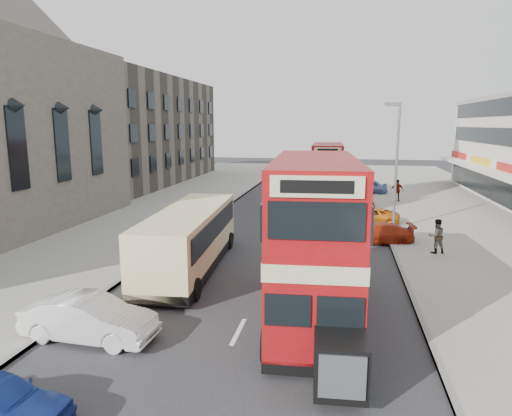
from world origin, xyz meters
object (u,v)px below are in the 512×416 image
Objects in this scene: car_right_a at (378,233)px; pedestrian_far at (397,190)px; street_lamp at (396,157)px; car_right_b at (368,216)px; bus_second at (327,174)px; coach at (190,237)px; bus_main at (314,239)px; car_left_front at (90,319)px; car_right_c at (364,187)px; cyclist at (349,220)px; pedestrian_near at (436,236)px.

pedestrian_far reaches higher than car_right_a.
car_right_b is (-1.44, 1.71, -4.21)m from street_lamp.
bus_second is 20.13m from coach.
bus_main is 2.47× the size of car_right_a.
street_lamp reaches higher than coach.
car_right_c is at bearing -13.85° from car_left_front.
street_lamp reaches higher than car_right_b.
car_left_front is at bearing -117.80° from cyclist.
car_left_front is at bearing -118.22° from pedestrian_far.
street_lamp is 4.28× the size of pedestrian_far.
coach reaches higher than car_left_front.
pedestrian_far is at bearing -106.25° from bus_main.
bus_second reaches higher than car_right_b.
pedestrian_far reaches higher than car_right_c.
bus_second is (-4.51, 9.35, -2.16)m from street_lamp.
cyclist reaches higher than pedestrian_far.
car_right_b is 2.19× the size of pedestrian_far.
bus_main reaches higher than car_right_b.
bus_main is 23.76m from bus_second.
bus_second is 2.18× the size of car_right_b.
car_right_c is 16.03m from cyclist.
pedestrian_far is at bearing 56.76° from coach.
pedestrian_near is at bearing -43.75° from car_left_front.
pedestrian_far is (12.57, 28.49, 0.39)m from car_left_front.
bus_main is 5.45× the size of pedestrian_near.
coach is 24.09m from pedestrian_far.
street_lamp is at bearing -109.81° from bus_main.
coach is (-5.74, -19.27, -1.05)m from bus_second.
pedestrian_far reaches higher than pedestrian_near.
car_right_a is at bearing -109.05° from bus_main.
street_lamp is 1.84× the size of car_right_c.
cyclist is at bearing -172.48° from street_lamp.
car_right_b is (8.81, 11.63, -0.99)m from coach.
bus_main is at bearing -40.43° from coach.
pedestrian_near is at bearing -93.98° from pedestrian_far.
car_right_a is (3.36, -12.76, -2.03)m from bus_second.
pedestrian_near reaches higher than car_right_b.
street_lamp is at bearing 40.09° from coach.
car_right_a is at bearing 103.12° from bus_second.
bus_second is 0.89× the size of coach.
bus_second is 8.48m from car_right_b.
pedestrian_far is 0.91× the size of cyclist.
bus_main is 26.19m from pedestrian_far.
coach is at bearing -20.42° from car_right_c.
car_right_b is 2.27× the size of pedestrian_near.
car_right_a is at bearing -64.07° from cyclist.
street_lamp is 1.89× the size of car_left_front.
bus_second is at bearing 98.38° from cyclist.
bus_main reaches higher than car_left_front.
bus_second is 10.05m from cyclist.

